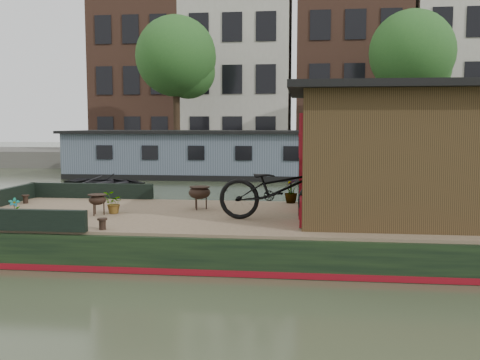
# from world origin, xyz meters

# --- Properties ---
(ground) EXTENTS (120.00, 120.00, 0.00)m
(ground) POSITION_xyz_m (0.00, 0.00, 0.00)
(ground) COLOR #2B3723
(ground) RESTS_ON ground
(houseboat_hull) EXTENTS (14.01, 4.02, 0.60)m
(houseboat_hull) POSITION_xyz_m (-1.33, 0.00, 0.27)
(houseboat_hull) COLOR black
(houseboat_hull) RESTS_ON ground
(houseboat_deck) EXTENTS (11.80, 3.80, 0.05)m
(houseboat_deck) POSITION_xyz_m (0.00, 0.00, 0.62)
(houseboat_deck) COLOR #857052
(houseboat_deck) RESTS_ON houseboat_hull
(bow_bulwark) EXTENTS (3.00, 4.00, 0.35)m
(bow_bulwark) POSITION_xyz_m (-5.07, 0.00, 0.82)
(bow_bulwark) COLOR black
(bow_bulwark) RESTS_ON houseboat_deck
(cabin) EXTENTS (4.00, 3.50, 2.42)m
(cabin) POSITION_xyz_m (2.19, 0.00, 1.88)
(cabin) COLOR black
(cabin) RESTS_ON houseboat_deck
(bicycle) EXTENTS (2.26, 0.99, 1.15)m
(bicycle) POSITION_xyz_m (0.03, -0.51, 1.22)
(bicycle) COLOR black
(bicycle) RESTS_ON houseboat_deck
(potted_plant_a) EXTENTS (0.24, 0.21, 0.39)m
(potted_plant_a) POSITION_xyz_m (-4.79, -0.92, 0.84)
(potted_plant_a) COLOR #925A29
(potted_plant_a) RESTS_ON houseboat_deck
(potted_plant_c) EXTENTS (0.48, 0.46, 0.42)m
(potted_plant_c) POSITION_xyz_m (-3.21, -0.14, 0.86)
(potted_plant_c) COLOR #AF5332
(potted_plant_c) RESTS_ON houseboat_deck
(potted_plant_d) EXTENTS (0.35, 0.35, 0.52)m
(potted_plant_d) POSITION_xyz_m (0.20, 1.70, 0.91)
(potted_plant_d) COLOR #A0452B
(potted_plant_d) RESTS_ON houseboat_deck
(brazier_front) EXTENTS (0.43, 0.43, 0.40)m
(brazier_front) POSITION_xyz_m (-3.44, -0.34, 0.85)
(brazier_front) COLOR black
(brazier_front) RESTS_ON houseboat_deck
(brazier_rear) EXTENTS (0.52, 0.52, 0.47)m
(brazier_rear) POSITION_xyz_m (-1.64, 0.60, 0.88)
(brazier_rear) COLOR black
(brazier_rear) RESTS_ON houseboat_deck
(bollard_port) EXTENTS (0.16, 0.16, 0.19)m
(bollard_port) POSITION_xyz_m (-5.60, 0.95, 0.74)
(bollard_port) COLOR black
(bollard_port) RESTS_ON houseboat_deck
(bollard_stbd) EXTENTS (0.17, 0.17, 0.19)m
(bollard_stbd) POSITION_xyz_m (-2.82, -1.70, 0.74)
(bollard_stbd) COLOR black
(bollard_stbd) RESTS_ON houseboat_deck
(dinghy) EXTENTS (3.68, 2.98, 0.67)m
(dinghy) POSITION_xyz_m (-6.87, 9.19, 0.34)
(dinghy) COLOR black
(dinghy) RESTS_ON ground
(far_houseboat) EXTENTS (20.40, 4.40, 2.11)m
(far_houseboat) POSITION_xyz_m (0.00, 14.00, 0.97)
(far_houseboat) COLOR slate
(far_houseboat) RESTS_ON ground
(quay) EXTENTS (60.00, 6.00, 0.90)m
(quay) POSITION_xyz_m (0.00, 20.50, 0.45)
(quay) COLOR #47443F
(quay) RESTS_ON ground
(townhouse_row) EXTENTS (27.25, 8.00, 16.50)m
(townhouse_row) POSITION_xyz_m (0.15, 27.50, 7.90)
(townhouse_row) COLOR brown
(townhouse_row) RESTS_ON ground
(tree_left) EXTENTS (4.40, 4.40, 7.40)m
(tree_left) POSITION_xyz_m (-6.36, 19.07, 5.89)
(tree_left) COLOR #332316
(tree_left) RESTS_ON quay
(tree_right) EXTENTS (4.40, 4.40, 7.40)m
(tree_right) POSITION_xyz_m (6.14, 19.07, 5.89)
(tree_right) COLOR #332316
(tree_right) RESTS_ON quay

